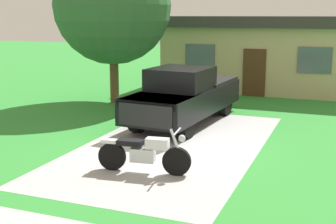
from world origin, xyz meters
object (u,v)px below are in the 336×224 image
pickup_truck (186,95)px  shade_tree (113,5)px  motorcycle (144,153)px  neighbor_house (264,52)px

pickup_truck → shade_tree: bearing=149.4°
motorcycle → pickup_truck: 5.16m
neighbor_house → shade_tree: bearing=-129.8°
motorcycle → shade_tree: (-4.67, 7.40, 3.47)m
pickup_truck → neighbor_house: bearing=82.1°
motorcycle → shade_tree: bearing=122.2°
shade_tree → neighbor_house: bearing=50.2°
motorcycle → shade_tree: shade_tree is taller
pickup_truck → shade_tree: shade_tree is taller
motorcycle → neighbor_house: (0.41, 13.48, 1.32)m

